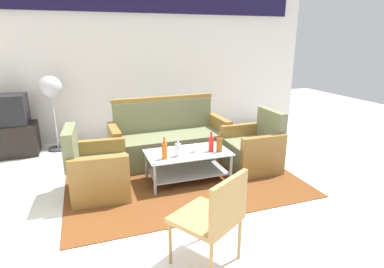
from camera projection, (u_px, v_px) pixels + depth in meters
ground_plane at (210, 203)px, 3.65m from camera, size 14.00×14.00×0.00m
wall_back at (150, 59)px, 5.97m from camera, size 6.52×0.19×2.80m
rug at (182, 177)px, 4.32m from camera, size 3.03×2.25×0.01m
couch at (169, 140)px, 4.89m from camera, size 1.82×0.80×0.96m
armchair_left at (97, 172)px, 3.81m from camera, size 0.75×0.80×0.85m
armchair_right at (253, 149)px, 4.57m from camera, size 0.70×0.76×0.85m
coffee_table at (188, 162)px, 4.16m from camera, size 1.10×0.60×0.40m
bottle_clear at (178, 149)px, 3.95m from camera, size 0.07×0.07×0.24m
bottle_red at (211, 144)px, 4.12m from camera, size 0.07×0.07×0.27m
bottle_brown at (219, 144)px, 4.11m from camera, size 0.08×0.08×0.27m
bottle_orange at (165, 151)px, 3.86m from camera, size 0.07×0.07×0.28m
cup at (195, 148)px, 4.10m from camera, size 0.08×0.08×0.10m
tv_stand at (11, 140)px, 5.09m from camera, size 0.80×0.50×0.52m
television at (6, 110)px, 4.95m from camera, size 0.61×0.47×0.48m
pedestal_fan at (51, 91)px, 5.14m from camera, size 0.36×0.36×1.27m
wicker_chair at (215, 214)px, 2.50m from camera, size 0.66×0.66×0.84m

